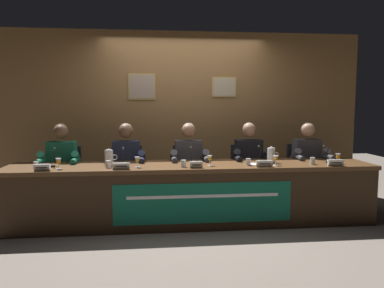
{
  "coord_description": "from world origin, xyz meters",
  "views": [
    {
      "loc": [
        -0.46,
        -4.45,
        1.46
      ],
      "look_at": [
        0.0,
        0.0,
        0.98
      ],
      "focal_mm": 34.19,
      "sensor_mm": 36.0,
      "label": 1
    }
  ],
  "objects_px": {
    "juice_glass_center": "(210,159)",
    "chair_right": "(246,177)",
    "nameplate_far_left": "(42,167)",
    "microphone_far_right": "(327,157)",
    "nameplate_far_right": "(336,163)",
    "panelist_right": "(250,160)",
    "chair_far_left": "(65,181)",
    "document_stack_right": "(257,164)",
    "panelist_center": "(189,161)",
    "chair_left": "(128,180)",
    "microphone_center": "(192,159)",
    "microphone_far_left": "(53,160)",
    "water_cup_right": "(248,162)",
    "nameplate_right": "(264,164)",
    "conference_table": "(193,183)",
    "water_cup_left": "(108,165)",
    "water_cup_far_right": "(312,161)",
    "juice_glass_left": "(137,160)",
    "water_cup_center": "(183,164)",
    "panelist_left": "(126,162)",
    "panelist_far_left": "(61,163)",
    "chair_far_right": "(302,176)",
    "water_pitcher_right_side": "(271,155)",
    "juice_glass_far_right": "(338,157)",
    "nameplate_left": "(121,166)",
    "microphone_left": "(123,160)",
    "panelist_far_right": "(309,159)",
    "juice_glass_right": "(276,158)",
    "water_pitcher_left_side": "(109,158)",
    "microphone_right": "(260,157)",
    "juice_glass_far_left": "(58,162)",
    "nameplate_center": "(196,165)"
  },
  "relations": [
    {
      "from": "water_pitcher_left_side",
      "to": "water_pitcher_right_side",
      "type": "height_order",
      "value": "same"
    },
    {
      "from": "water_cup_right",
      "to": "panelist_right",
      "type": "bearing_deg",
      "value": 73.06
    },
    {
      "from": "nameplate_far_right",
      "to": "panelist_right",
      "type": "bearing_deg",
      "value": 141.19
    },
    {
      "from": "conference_table",
      "to": "nameplate_far_right",
      "type": "xyz_separation_m",
      "value": [
        1.7,
        -0.2,
        0.26
      ]
    },
    {
      "from": "microphone_center",
      "to": "juice_glass_right",
      "type": "distance_m",
      "value": 1.01
    },
    {
      "from": "juice_glass_far_left",
      "to": "nameplate_center",
      "type": "height_order",
      "value": "juice_glass_far_left"
    },
    {
      "from": "water_cup_left",
      "to": "panelist_center",
      "type": "height_order",
      "value": "panelist_center"
    },
    {
      "from": "nameplate_left",
      "to": "panelist_left",
      "type": "bearing_deg",
      "value": 89.73
    },
    {
      "from": "panelist_left",
      "to": "juice_glass_left",
      "type": "height_order",
      "value": "panelist_left"
    },
    {
      "from": "microphone_center",
      "to": "microphone_far_left",
      "type": "bearing_deg",
      "value": 178.18
    },
    {
      "from": "panelist_right",
      "to": "water_cup_center",
      "type": "bearing_deg",
      "value": -147.98
    },
    {
      "from": "water_cup_left",
      "to": "chair_right",
      "type": "xyz_separation_m",
      "value": [
        1.84,
        0.77,
        -0.34
      ]
    },
    {
      "from": "juice_glass_left",
      "to": "water_cup_center",
      "type": "xyz_separation_m",
      "value": [
        0.54,
        -0.05,
        -0.05
      ]
    },
    {
      "from": "chair_left",
      "to": "water_pitcher_right_side",
      "type": "xyz_separation_m",
      "value": [
        1.85,
        -0.58,
        0.39
      ]
    },
    {
      "from": "panelist_right",
      "to": "juice_glass_right",
      "type": "distance_m",
      "value": 0.63
    },
    {
      "from": "microphone_far_left",
      "to": "water_cup_center",
      "type": "height_order",
      "value": "microphone_far_left"
    },
    {
      "from": "water_cup_left",
      "to": "water_cup_far_right",
      "type": "xyz_separation_m",
      "value": [
        2.48,
        0.01,
        0.0
      ]
    },
    {
      "from": "microphone_center",
      "to": "water_pitcher_left_side",
      "type": "relative_size",
      "value": 1.03
    },
    {
      "from": "nameplate_right",
      "to": "panelist_right",
      "type": "bearing_deg",
      "value": 89.27
    },
    {
      "from": "chair_right",
      "to": "water_cup_far_right",
      "type": "relative_size",
      "value": 10.54
    },
    {
      "from": "chair_left",
      "to": "nameplate_far_right",
      "type": "height_order",
      "value": "chair_left"
    },
    {
      "from": "panelist_far_right",
      "to": "juice_glass_far_right",
      "type": "bearing_deg",
      "value": -74.68
    },
    {
      "from": "chair_left",
      "to": "juice_glass_far_right",
      "type": "xyz_separation_m",
      "value": [
        2.66,
        -0.73,
        0.39
      ]
    },
    {
      "from": "panelist_center",
      "to": "water_cup_center",
      "type": "distance_m",
      "value": 0.62
    },
    {
      "from": "juice_glass_left",
      "to": "water_cup_far_right",
      "type": "height_order",
      "value": "juice_glass_left"
    },
    {
      "from": "juice_glass_left",
      "to": "panelist_right",
      "type": "bearing_deg",
      "value": 20.22
    },
    {
      "from": "chair_far_left",
      "to": "water_cup_center",
      "type": "distance_m",
      "value": 1.78
    },
    {
      "from": "water_pitcher_right_side",
      "to": "juice_glass_far_right",
      "type": "bearing_deg",
      "value": -10.3
    },
    {
      "from": "panelist_far_left",
      "to": "chair_far_right",
      "type": "relative_size",
      "value": 1.37
    },
    {
      "from": "panelist_left",
      "to": "panelist_far_right",
      "type": "xyz_separation_m",
      "value": [
        2.51,
        0.0,
        0.0
      ]
    },
    {
      "from": "panelist_far_right",
      "to": "nameplate_far_left",
      "type": "bearing_deg",
      "value": -168.44
    },
    {
      "from": "chair_left",
      "to": "chair_far_left",
      "type": "bearing_deg",
      "value": 180.0
    },
    {
      "from": "panelist_far_left",
      "to": "juice_glass_far_left",
      "type": "bearing_deg",
      "value": -78.22
    },
    {
      "from": "water_cup_center",
      "to": "microphone_left",
      "type": "bearing_deg",
      "value": 166.51
    },
    {
      "from": "juice_glass_center",
      "to": "chair_right",
      "type": "xyz_separation_m",
      "value": [
        0.64,
        0.72,
        -0.39
      ]
    },
    {
      "from": "panelist_center",
      "to": "chair_left",
      "type": "bearing_deg",
      "value": 166.62
    },
    {
      "from": "microphone_right",
      "to": "microphone_far_right",
      "type": "relative_size",
      "value": 1.0
    },
    {
      "from": "conference_table",
      "to": "panelist_far_right",
      "type": "height_order",
      "value": "panelist_far_right"
    },
    {
      "from": "water_pitcher_right_side",
      "to": "water_cup_right",
      "type": "bearing_deg",
      "value": -152.85
    },
    {
      "from": "nameplate_far_left",
      "to": "panelist_center",
      "type": "relative_size",
      "value": 0.14
    },
    {
      "from": "chair_left",
      "to": "juice_glass_right",
      "type": "bearing_deg",
      "value": -23.52
    },
    {
      "from": "nameplate_left",
      "to": "panelist_right",
      "type": "relative_size",
      "value": 0.16
    },
    {
      "from": "conference_table",
      "to": "panelist_center",
      "type": "xyz_separation_m",
      "value": [
        -0.0,
        0.5,
        0.19
      ]
    },
    {
      "from": "chair_far_left",
      "to": "document_stack_right",
      "type": "bearing_deg",
      "value": -16.19
    },
    {
      "from": "nameplate_far_left",
      "to": "microphone_far_right",
      "type": "height_order",
      "value": "microphone_far_right"
    },
    {
      "from": "chair_right",
      "to": "nameplate_right",
      "type": "distance_m",
      "value": 0.94
    },
    {
      "from": "chair_far_left",
      "to": "water_cup_far_right",
      "type": "xyz_separation_m",
      "value": [
        3.15,
        -0.75,
        0.34
      ]
    },
    {
      "from": "nameplate_left",
      "to": "water_cup_left",
      "type": "xyz_separation_m",
      "value": [
        -0.16,
        0.12,
        -0.0
      ]
    },
    {
      "from": "panelist_center",
      "to": "nameplate_far_right",
      "type": "relative_size",
      "value": 6.44
    },
    {
      "from": "conference_table",
      "to": "panelist_far_left",
      "type": "bearing_deg",
      "value": 163.34
    }
  ]
}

